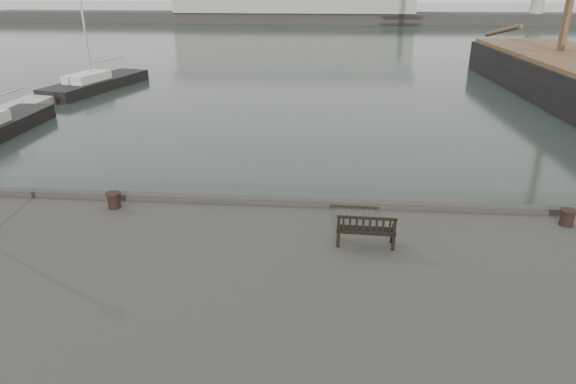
# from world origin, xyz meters

# --- Properties ---
(ground) EXTENTS (400.00, 400.00, 0.00)m
(ground) POSITION_xyz_m (0.00, 0.00, 0.00)
(ground) COLOR black
(ground) RESTS_ON ground
(breakwater) EXTENTS (140.00, 9.50, 12.20)m
(breakwater) POSITION_xyz_m (-4.56, 92.00, 4.30)
(breakwater) COLOR #383530
(breakwater) RESTS_ON ground
(bench) EXTENTS (1.49, 0.56, 0.85)m
(bench) POSITION_xyz_m (0.87, -2.56, 1.83)
(bench) COLOR black
(bench) RESTS_ON quay
(bollard_left) EXTENTS (0.59, 0.59, 0.47)m
(bollard_left) POSITION_xyz_m (-6.42, -0.84, 1.80)
(bollard_left) COLOR black
(bollard_left) RESTS_ON quay
(bollard_right) EXTENTS (0.46, 0.46, 0.46)m
(bollard_right) POSITION_xyz_m (6.45, -0.93, 1.79)
(bollard_right) COLOR black
(bollard_right) RESTS_ON quay
(yacht_d) EXTENTS (4.96, 10.42, 12.60)m
(yacht_d) POSITION_xyz_m (-18.15, 24.03, 0.23)
(yacht_d) COLOR black
(yacht_d) RESTS_ON ground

